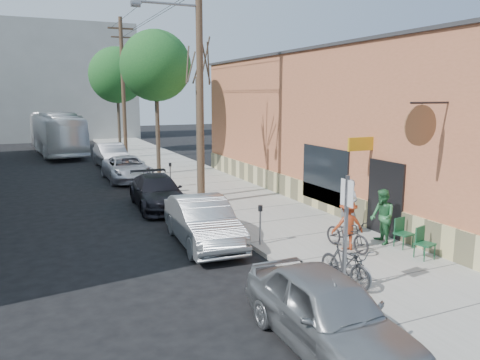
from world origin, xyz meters
name	(u,v)px	position (x,y,z in m)	size (l,w,h in m)	color
ground	(188,256)	(0.00, 0.00, 0.00)	(120.00, 120.00, 0.00)	black
sidewalk	(200,181)	(4.25, 11.00, 0.07)	(4.50, 58.00, 0.15)	#A09E94
cafe_building	(341,126)	(8.99, 4.99, 3.30)	(6.60, 20.20, 6.61)	#B86844
end_cap_building	(46,82)	(-2.00, 42.00, 6.00)	(18.00, 8.00, 12.00)	#9E9D99
sign_post	(346,224)	(2.35, -4.35, 1.83)	(0.07, 0.45, 2.80)	slate
parking_meter_near	(260,218)	(2.25, -0.27, 0.98)	(0.14, 0.14, 1.24)	slate
parking_meter_far	(170,171)	(2.25, 9.68, 0.98)	(0.14, 0.14, 1.24)	slate
utility_pole_near	(199,77)	(2.39, 5.63, 5.41)	(3.57, 0.28, 10.00)	#503A28
utility_pole_far	(123,86)	(2.45, 22.31, 5.34)	(1.80, 0.28, 10.00)	#503A28
tree_bare	(199,138)	(2.80, 6.86, 2.82)	(0.24, 0.24, 5.34)	#44392C
tree_leafy_mid	(156,66)	(2.80, 14.09, 6.32)	(4.01, 4.01, 8.19)	#44392C
tree_leafy_far	(117,75)	(2.80, 26.70, 6.27)	(4.50, 4.50, 8.39)	#44392C
patio_chair_a	(404,233)	(6.07, -2.32, 0.59)	(0.50, 0.50, 0.88)	#14482A
patio_chair_b	(425,244)	(5.90, -3.32, 0.59)	(0.50, 0.50, 0.88)	#14482A
patron_grey	(349,206)	(5.48, -0.38, 1.06)	(0.66, 0.44, 1.82)	gray
patron_green	(382,217)	(5.73, -1.73, 1.00)	(0.83, 0.65, 1.71)	#2C703E
cyclist	(348,225)	(4.41, -1.76, 0.90)	(0.98, 0.56, 1.51)	#9D3516
cyclist_bike	(347,235)	(4.41, -1.76, 0.60)	(0.60, 1.72, 0.90)	black
parked_bike_a	(345,265)	(2.73, -3.87, 0.65)	(0.47, 1.66, 1.00)	black
parked_bike_b	(352,264)	(3.01, -3.79, 0.60)	(0.59, 1.70, 0.89)	slate
car_0	(327,312)	(0.80, -5.93, 0.73)	(1.73, 4.31, 1.47)	gray
car_1	(203,222)	(0.80, 0.90, 0.75)	(1.58, 4.54, 1.50)	#A5AAAD
car_2	(157,192)	(0.73, 6.35, 0.68)	(1.89, 4.66, 1.35)	black
car_3	(127,168)	(0.80, 13.32, 0.68)	(2.24, 4.86, 1.35)	silver
car_4	(111,156)	(0.80, 18.61, 0.78)	(1.65, 4.72, 1.56)	#95969C
bus	(57,133)	(-2.01, 27.69, 1.67)	(2.81, 12.01, 3.34)	white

